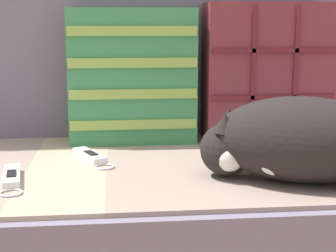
% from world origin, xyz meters
% --- Properties ---
extents(couch, '(1.83, 0.85, 0.39)m').
position_xyz_m(couch, '(-0.00, 0.12, 0.19)').
color(couch, gray).
rests_on(couch, ground_plane).
extents(sofa_backrest, '(1.79, 0.14, 0.57)m').
position_xyz_m(sofa_backrest, '(0.00, 0.48, 0.67)').
color(sofa_backrest, slate).
rests_on(sofa_backrest, couch).
extents(throw_pillow_quilted, '(0.38, 0.14, 0.41)m').
position_xyz_m(throw_pillow_quilted, '(0.38, 0.33, 0.59)').
color(throw_pillow_quilted, brown).
rests_on(throw_pillow_quilted, couch).
extents(throw_pillow_striped, '(0.37, 0.14, 0.39)m').
position_xyz_m(throw_pillow_striped, '(-0.02, 0.33, 0.58)').
color(throw_pillow_striped, '#3D8956').
rests_on(throw_pillow_striped, couch).
extents(sleeping_cat, '(0.45, 0.33, 0.19)m').
position_xyz_m(sleeping_cat, '(0.31, -0.10, 0.48)').
color(sleeping_cat, black).
rests_on(sleeping_cat, couch).
extents(game_remote_near, '(0.07, 0.20, 0.02)m').
position_xyz_m(game_remote_near, '(-0.30, -0.04, 0.40)').
color(game_remote_near, white).
rests_on(game_remote_near, couch).
extents(game_remote_far, '(0.12, 0.19, 0.02)m').
position_xyz_m(game_remote_far, '(-0.14, 0.12, 0.40)').
color(game_remote_far, white).
rests_on(game_remote_far, couch).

